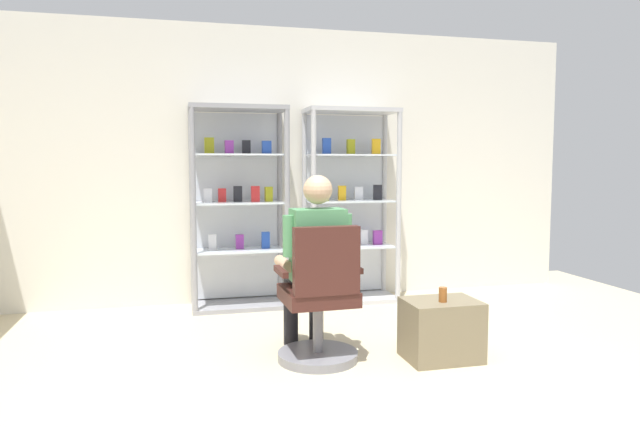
{
  "coord_description": "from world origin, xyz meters",
  "views": [
    {
      "loc": [
        -1.1,
        -2.68,
        1.37
      ],
      "look_at": [
        -0.09,
        1.39,
        1.0
      ],
      "focal_mm": 32.08,
      "sensor_mm": 36.0,
      "label": 1
    }
  ],
  "objects_px": {
    "office_chair": "(320,307)",
    "seated_shopkeeper": "(314,257)",
    "display_cabinet_left": "(238,206)",
    "display_cabinet_right": "(349,205)",
    "tea_glass": "(443,295)",
    "storage_crate": "(441,330)"
  },
  "relations": [
    {
      "from": "display_cabinet_left",
      "to": "office_chair",
      "type": "height_order",
      "value": "display_cabinet_left"
    },
    {
      "from": "display_cabinet_left",
      "to": "seated_shopkeeper",
      "type": "xyz_separation_m",
      "value": [
        0.37,
        -1.57,
        -0.25
      ]
    },
    {
      "from": "storage_crate",
      "to": "display_cabinet_left",
      "type": "bearing_deg",
      "value": 122.99
    },
    {
      "from": "seated_shopkeeper",
      "to": "tea_glass",
      "type": "distance_m",
      "value": 0.93
    },
    {
      "from": "display_cabinet_left",
      "to": "tea_glass",
      "type": "relative_size",
      "value": 18.6
    },
    {
      "from": "office_chair",
      "to": "storage_crate",
      "type": "xyz_separation_m",
      "value": [
        0.84,
        -0.13,
        -0.18
      ]
    },
    {
      "from": "display_cabinet_left",
      "to": "storage_crate",
      "type": "height_order",
      "value": "display_cabinet_left"
    },
    {
      "from": "display_cabinet_right",
      "to": "seated_shopkeeper",
      "type": "xyz_separation_m",
      "value": [
        -0.73,
        -1.57,
        -0.25
      ]
    },
    {
      "from": "seated_shopkeeper",
      "to": "display_cabinet_right",
      "type": "bearing_deg",
      "value": 64.91
    },
    {
      "from": "office_chair",
      "to": "tea_glass",
      "type": "bearing_deg",
      "value": -12.3
    },
    {
      "from": "display_cabinet_right",
      "to": "storage_crate",
      "type": "relative_size",
      "value": 3.74
    },
    {
      "from": "display_cabinet_left",
      "to": "storage_crate",
      "type": "bearing_deg",
      "value": -57.01
    },
    {
      "from": "tea_glass",
      "to": "seated_shopkeeper",
      "type": "bearing_deg",
      "value": 157.55
    },
    {
      "from": "office_chair",
      "to": "tea_glass",
      "type": "distance_m",
      "value": 0.85
    },
    {
      "from": "display_cabinet_left",
      "to": "seated_shopkeeper",
      "type": "height_order",
      "value": "display_cabinet_left"
    },
    {
      "from": "seated_shopkeeper",
      "to": "office_chair",
      "type": "bearing_deg",
      "value": -88.01
    },
    {
      "from": "storage_crate",
      "to": "tea_glass",
      "type": "bearing_deg",
      "value": -107.91
    },
    {
      "from": "seated_shopkeeper",
      "to": "tea_glass",
      "type": "xyz_separation_m",
      "value": [
        0.83,
        -0.34,
        -0.24
      ]
    },
    {
      "from": "display_cabinet_right",
      "to": "office_chair",
      "type": "distance_m",
      "value": 1.96
    },
    {
      "from": "office_chair",
      "to": "seated_shopkeeper",
      "type": "bearing_deg",
      "value": 91.99
    },
    {
      "from": "display_cabinet_right",
      "to": "tea_glass",
      "type": "distance_m",
      "value": 1.97
    },
    {
      "from": "display_cabinet_right",
      "to": "tea_glass",
      "type": "relative_size",
      "value": 18.6
    }
  ]
}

